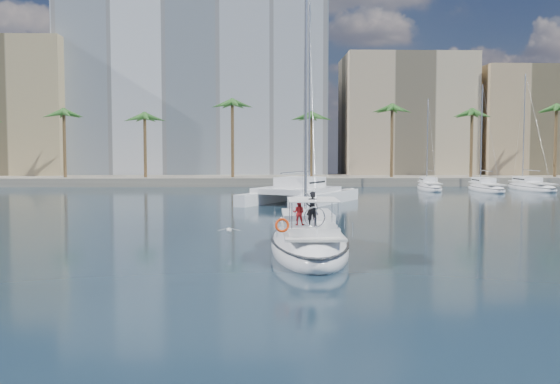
{
  "coord_description": "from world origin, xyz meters",
  "views": [
    {
      "loc": [
        -1.17,
        -30.97,
        5.25
      ],
      "look_at": [
        -0.23,
        1.5,
        2.98
      ],
      "focal_mm": 40.0,
      "sensor_mm": 36.0,
      "label": 1
    }
  ],
  "objects": [
    {
      "name": "moored_yacht_b",
      "position": [
        26.5,
        45.0,
        0.0
      ],
      "size": [
        3.32,
        10.83,
        13.72
      ],
      "primitive_type": null,
      "rotation": [
        0.0,
        0.0,
        -0.02
      ],
      "color": "white",
      "rests_on": "ground"
    },
    {
      "name": "building_beige",
      "position": [
        22.0,
        70.0,
        10.0
      ],
      "size": [
        20.0,
        14.0,
        20.0
      ],
      "primitive_type": "cube",
      "color": "tan",
      "rests_on": "ground"
    },
    {
      "name": "palm_left",
      "position": [
        -34.0,
        57.0,
        10.28
      ],
      "size": [
        3.6,
        3.6,
        12.3
      ],
      "color": "brown",
      "rests_on": "ground"
    },
    {
      "name": "moored_yacht_a",
      "position": [
        20.0,
        47.0,
        0.0
      ],
      "size": [
        3.37,
        9.52,
        11.9
      ],
      "primitive_type": null,
      "rotation": [
        0.0,
        0.0,
        -0.07
      ],
      "color": "white",
      "rests_on": "ground"
    },
    {
      "name": "seagull",
      "position": [
        -2.94,
        2.21,
        0.89
      ],
      "size": [
        1.21,
        0.52,
        0.22
      ],
      "color": "silver",
      "rests_on": "ground"
    },
    {
      "name": "palm_right",
      "position": [
        34.0,
        57.0,
        10.28
      ],
      "size": [
        3.6,
        3.6,
        12.3
      ],
      "color": "brown",
      "rests_on": "ground"
    },
    {
      "name": "moored_yacht_c",
      "position": [
        33.0,
        47.0,
        0.0
      ],
      "size": [
        3.98,
        12.33,
        15.54
      ],
      "primitive_type": null,
      "rotation": [
        0.0,
        0.0,
        0.03
      ],
      "color": "white",
      "rests_on": "ground"
    },
    {
      "name": "catamaran",
      "position": [
        2.4,
        28.67,
        1.18
      ],
      "size": [
        12.5,
        14.93,
        19.34
      ],
      "rotation": [
        0.0,
        0.0,
        -0.53
      ],
      "color": "white",
      "rests_on": "ground"
    },
    {
      "name": "main_sloop",
      "position": [
        1.17,
        0.07,
        0.54
      ],
      "size": [
        3.86,
        12.0,
        17.78
      ],
      "rotation": [
        0.0,
        0.0,
        -0.0
      ],
      "color": "white",
      "rests_on": "ground"
    },
    {
      "name": "palm_centre",
      "position": [
        0.0,
        57.0,
        10.28
      ],
      "size": [
        3.6,
        3.6,
        12.3
      ],
      "color": "brown",
      "rests_on": "ground"
    },
    {
      "name": "building_tan_right",
      "position": [
        42.0,
        68.0,
        9.0
      ],
      "size": [
        18.0,
        12.0,
        18.0
      ],
      "primitive_type": "cube",
      "color": "tan",
      "rests_on": "ground"
    },
    {
      "name": "building_modern",
      "position": [
        -12.0,
        73.0,
        14.0
      ],
      "size": [
        42.0,
        16.0,
        28.0
      ],
      "primitive_type": "cube",
      "color": "white",
      "rests_on": "ground"
    },
    {
      "name": "quay",
      "position": [
        0.0,
        61.0,
        0.6
      ],
      "size": [
        120.0,
        14.0,
        1.2
      ],
      "primitive_type": "cube",
      "color": "gray",
      "rests_on": "ground"
    },
    {
      "name": "building_tan_left",
      "position": [
        -42.0,
        69.0,
        11.0
      ],
      "size": [
        22.0,
        14.0,
        22.0
      ],
      "primitive_type": "cube",
      "color": "tan",
      "rests_on": "ground"
    },
    {
      "name": "ground",
      "position": [
        0.0,
        0.0,
        0.0
      ],
      "size": [
        160.0,
        160.0,
        0.0
      ],
      "primitive_type": "plane",
      "color": "black",
      "rests_on": "ground"
    }
  ]
}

